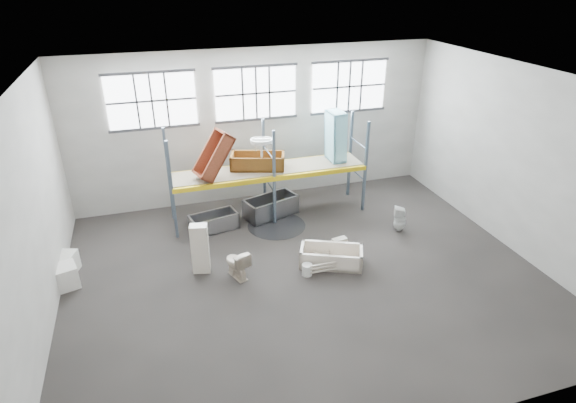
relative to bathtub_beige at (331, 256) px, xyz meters
name	(u,v)px	position (x,y,z in m)	size (l,w,h in m)	color
floor	(305,275)	(-0.82, -0.24, -0.29)	(12.00, 10.00, 0.10)	#433D3A
ceiling	(309,78)	(-0.82, -0.24, 4.81)	(12.00, 10.00, 0.10)	silver
wall_back	(256,126)	(-0.82, 4.81, 2.26)	(12.00, 0.10, 5.00)	#9D9992
wall_front	(420,325)	(-0.82, -5.29, 2.26)	(12.00, 0.10, 5.00)	#9E9A93
wall_left	(26,224)	(-6.87, -0.24, 2.26)	(0.10, 10.00, 5.00)	#A29E96
wall_right	(517,159)	(5.23, -0.24, 2.26)	(0.10, 10.00, 5.00)	#A8A49D
window_left	(152,101)	(-4.02, 4.70, 3.36)	(2.60, 0.04, 1.60)	white
window_mid	(256,93)	(-0.82, 4.70, 3.36)	(2.60, 0.04, 1.60)	white
window_right	(349,86)	(2.38, 4.70, 3.36)	(2.60, 0.04, 1.60)	white
rack_upright_la	(172,191)	(-3.82, 2.66, 1.26)	(0.08, 0.08, 3.00)	slate
rack_upright_lb	(169,175)	(-3.82, 3.86, 1.26)	(0.08, 0.08, 3.00)	slate
rack_upright_ma	(274,179)	(-0.82, 2.66, 1.26)	(0.08, 0.08, 3.00)	slate
rack_upright_mb	(264,164)	(-0.82, 3.86, 1.26)	(0.08, 0.08, 3.00)	slate
rack_upright_ra	(365,167)	(2.18, 2.66, 1.26)	(0.08, 0.08, 3.00)	slate
rack_upright_rb	(350,154)	(2.18, 3.86, 1.26)	(0.08, 0.08, 3.00)	slate
rack_beam_front	(274,179)	(-0.82, 2.66, 1.26)	(6.00, 0.10, 0.14)	yellow
rack_beam_back	(264,164)	(-0.82, 3.86, 1.26)	(6.00, 0.10, 0.14)	yellow
shelf_deck	(269,169)	(-0.82, 3.26, 1.34)	(5.90, 1.10, 0.03)	gray
wet_patch	(277,225)	(-0.82, 2.46, -0.24)	(1.80, 1.80, 0.00)	black
bathtub_beige	(331,256)	(0.00, 0.00, 0.00)	(1.65, 0.77, 0.48)	silver
cistern_spare	(339,244)	(0.41, 0.43, 0.04)	(0.41, 0.19, 0.39)	beige
sink_in_tub	(321,253)	(-0.15, 0.34, -0.08)	(0.44, 0.44, 0.15)	beige
toilet_beige	(237,263)	(-2.53, 0.19, 0.16)	(0.45, 0.78, 0.80)	beige
cistern_tall	(200,249)	(-3.36, 0.70, 0.44)	(0.44, 0.29, 1.37)	silver
toilet_white	(400,219)	(2.64, 1.07, 0.15)	(0.36, 0.36, 0.79)	white
steel_tub_left	(214,222)	(-2.70, 2.79, 0.02)	(1.41, 0.66, 0.52)	#A8A9B0
steel_tub_right	(271,206)	(-0.80, 3.19, 0.07)	(1.68, 0.78, 0.62)	#A3A5AB
rust_tub_flat	(258,161)	(-1.14, 3.40, 1.58)	(1.64, 0.77, 0.46)	brown
rust_tub_tilted	(214,155)	(-2.52, 3.06, 2.05)	(1.49, 0.70, 0.42)	#993827
sink_on_shelf	(262,156)	(-1.08, 3.08, 1.85)	(0.66, 0.51, 0.59)	white
blue_tub_upright	(336,136)	(1.39, 3.32, 2.15)	(1.60, 0.75, 0.45)	#95E7FA
bucket	(307,270)	(-0.78, -0.28, -0.09)	(0.27, 0.27, 0.31)	white
carton_near	(63,277)	(-6.75, 1.02, 0.05)	(0.68, 0.59, 0.59)	white
carton_far	(62,264)	(-6.83, 1.67, 0.03)	(0.66, 0.66, 0.55)	silver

